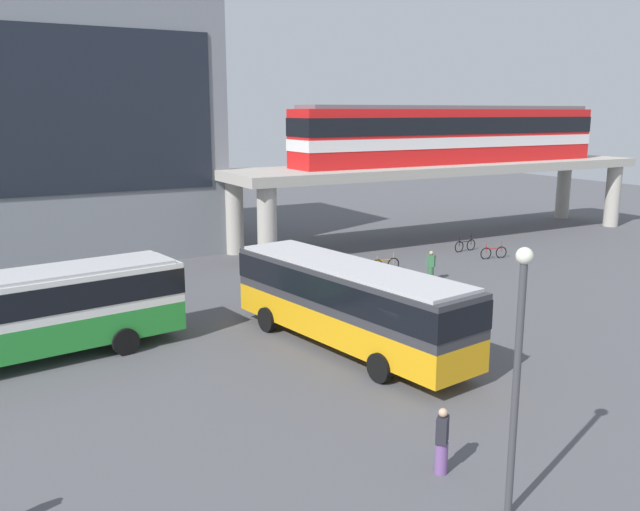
{
  "coord_description": "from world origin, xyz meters",
  "views": [
    {
      "loc": [
        -13.02,
        -17.38,
        8.67
      ],
      "look_at": [
        1.79,
        8.81,
        2.2
      ],
      "focal_mm": 37.67,
      "sensor_mm": 36.0,
      "label": 1
    }
  ],
  "objects_px": {
    "train": "(453,134)",
    "bus_main": "(348,297)",
    "bicycle_black": "(465,246)",
    "station_building": "(12,125)",
    "bicycle_red": "(494,253)",
    "pedestrian_waiting_near_stop": "(442,443)",
    "bicycle_orange": "(385,265)",
    "pedestrian_by_bike_rack": "(431,267)",
    "bus_secondary": "(23,309)"
  },
  "relations": [
    {
      "from": "train",
      "to": "bicycle_orange",
      "type": "bearing_deg",
      "value": -147.75
    },
    {
      "from": "pedestrian_waiting_near_stop",
      "to": "pedestrian_by_bike_rack",
      "type": "distance_m",
      "value": 19.22
    },
    {
      "from": "bus_main",
      "to": "bicycle_orange",
      "type": "bearing_deg",
      "value": 48.74
    },
    {
      "from": "bicycle_red",
      "to": "pedestrian_waiting_near_stop",
      "type": "xyz_separation_m",
      "value": [
        -18.6,
        -17.66,
        0.44
      ]
    },
    {
      "from": "station_building",
      "to": "bus_main",
      "type": "distance_m",
      "value": 26.14
    },
    {
      "from": "bicycle_orange",
      "to": "bus_main",
      "type": "bearing_deg",
      "value": -131.26
    },
    {
      "from": "train",
      "to": "bicycle_orange",
      "type": "relative_size",
      "value": 13.36
    },
    {
      "from": "bicycle_black",
      "to": "bus_main",
      "type": "bearing_deg",
      "value": -144.07
    },
    {
      "from": "bus_main",
      "to": "bicycle_orange",
      "type": "distance_m",
      "value": 12.81
    },
    {
      "from": "train",
      "to": "station_building",
      "type": "bearing_deg",
      "value": 162.72
    },
    {
      "from": "bus_secondary",
      "to": "pedestrian_by_bike_rack",
      "type": "distance_m",
      "value": 19.89
    },
    {
      "from": "station_building",
      "to": "bicycle_red",
      "type": "bearing_deg",
      "value": -31.36
    },
    {
      "from": "bus_secondary",
      "to": "pedestrian_waiting_near_stop",
      "type": "xyz_separation_m",
      "value": [
        7.92,
        -12.91,
        -1.19
      ]
    },
    {
      "from": "bicycle_red",
      "to": "bicycle_black",
      "type": "relative_size",
      "value": 0.99
    },
    {
      "from": "bicycle_red",
      "to": "pedestrian_waiting_near_stop",
      "type": "distance_m",
      "value": 25.65
    },
    {
      "from": "bus_secondary",
      "to": "pedestrian_by_bike_rack",
      "type": "xyz_separation_m",
      "value": [
        19.73,
        2.26,
        -1.24
      ]
    },
    {
      "from": "bus_secondary",
      "to": "pedestrian_by_bike_rack",
      "type": "relative_size",
      "value": 7.0
    },
    {
      "from": "bicycle_red",
      "to": "bicycle_black",
      "type": "height_order",
      "value": "same"
    },
    {
      "from": "bicycle_black",
      "to": "pedestrian_by_bike_rack",
      "type": "relative_size",
      "value": 1.11
    },
    {
      "from": "train",
      "to": "bus_main",
      "type": "bearing_deg",
      "value": -139.07
    },
    {
      "from": "bus_secondary",
      "to": "bicycle_orange",
      "type": "relative_size",
      "value": 6.3
    },
    {
      "from": "bus_secondary",
      "to": "bicycle_orange",
      "type": "bearing_deg",
      "value": 15.56
    },
    {
      "from": "bus_main",
      "to": "bicycle_red",
      "type": "distance_m",
      "value": 18.37
    },
    {
      "from": "bicycle_orange",
      "to": "bicycle_black",
      "type": "distance_m",
      "value": 7.78
    },
    {
      "from": "station_building",
      "to": "pedestrian_waiting_near_stop",
      "type": "distance_m",
      "value": 33.9
    },
    {
      "from": "bus_main",
      "to": "bicycle_red",
      "type": "xyz_separation_m",
      "value": [
        15.93,
        9.01,
        -1.63
      ]
    },
    {
      "from": "bicycle_black",
      "to": "pedestrian_by_bike_rack",
      "type": "height_order",
      "value": "pedestrian_by_bike_rack"
    },
    {
      "from": "bicycle_orange",
      "to": "pedestrian_by_bike_rack",
      "type": "relative_size",
      "value": 1.11
    },
    {
      "from": "bicycle_red",
      "to": "pedestrian_waiting_near_stop",
      "type": "relative_size",
      "value": 1.04
    },
    {
      "from": "bicycle_black",
      "to": "bicycle_orange",
      "type": "bearing_deg",
      "value": -165.3
    },
    {
      "from": "bus_main",
      "to": "bicycle_black",
      "type": "xyz_separation_m",
      "value": [
        15.91,
        11.53,
        -1.63
      ]
    },
    {
      "from": "station_building",
      "to": "bicycle_red",
      "type": "relative_size",
      "value": 12.84
    },
    {
      "from": "station_building",
      "to": "train",
      "type": "bearing_deg",
      "value": -17.28
    },
    {
      "from": "bicycle_orange",
      "to": "bicycle_black",
      "type": "relative_size",
      "value": 1.0
    },
    {
      "from": "train",
      "to": "bus_main",
      "type": "xyz_separation_m",
      "value": [
        -18.07,
        -15.67,
        -5.2
      ]
    },
    {
      "from": "bicycle_orange",
      "to": "pedestrian_waiting_near_stop",
      "type": "xyz_separation_m",
      "value": [
        -11.05,
        -18.2,
        0.44
      ]
    },
    {
      "from": "bicycle_black",
      "to": "pedestrian_waiting_near_stop",
      "type": "distance_m",
      "value": 27.43
    },
    {
      "from": "train",
      "to": "bicycle_orange",
      "type": "distance_m",
      "value": 13.34
    },
    {
      "from": "bus_main",
      "to": "bicycle_black",
      "type": "distance_m",
      "value": 19.71
    },
    {
      "from": "train",
      "to": "pedestrian_waiting_near_stop",
      "type": "bearing_deg",
      "value": -130.47
    },
    {
      "from": "station_building",
      "to": "bus_main",
      "type": "relative_size",
      "value": 2.01
    },
    {
      "from": "bicycle_black",
      "to": "pedestrian_waiting_near_stop",
      "type": "height_order",
      "value": "pedestrian_waiting_near_stop"
    },
    {
      "from": "station_building",
      "to": "bicycle_black",
      "type": "relative_size",
      "value": 12.67
    },
    {
      "from": "bicycle_orange",
      "to": "bicycle_red",
      "type": "height_order",
      "value": "same"
    },
    {
      "from": "station_building",
      "to": "bus_secondary",
      "type": "distance_m",
      "value": 20.66
    },
    {
      "from": "bicycle_red",
      "to": "bus_secondary",
      "type": "bearing_deg",
      "value": -169.86
    },
    {
      "from": "bicycle_red",
      "to": "station_building",
      "type": "bearing_deg",
      "value": 148.64
    },
    {
      "from": "train",
      "to": "bus_main",
      "type": "height_order",
      "value": "train"
    },
    {
      "from": "train",
      "to": "bus_secondary",
      "type": "bearing_deg",
      "value": -158.31
    },
    {
      "from": "bus_main",
      "to": "bus_secondary",
      "type": "relative_size",
      "value": 1.0
    }
  ]
}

